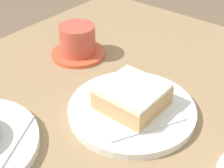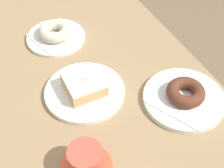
{
  "view_description": "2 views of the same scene",
  "coord_description": "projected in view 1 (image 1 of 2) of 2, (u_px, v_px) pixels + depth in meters",
  "views": [
    {
      "loc": [
        -0.13,
        0.4,
        1.16
      ],
      "look_at": [
        0.16,
        0.04,
        0.83
      ],
      "focal_mm": 51.89,
      "sensor_mm": 36.0,
      "label": 1
    },
    {
      "loc": [
        0.69,
        -0.16,
        1.46
      ],
      "look_at": [
        0.14,
        0.11,
        0.81
      ],
      "focal_mm": 51.21,
      "sensor_mm": 36.0,
      "label": 2
    }
  ],
  "objects": [
    {
      "name": "table",
      "position": [
        195.0,
        161.0,
        0.58
      ],
      "size": [
        1.09,
        0.81,
        0.78
      ],
      "color": "#9B7B55",
      "rests_on": "ground_plane"
    },
    {
      "name": "napkin_glazed_square",
      "position": [
        132.0,
        106.0,
        0.57
      ],
      "size": [
        0.19,
        0.19,
        0.0
      ],
      "primitive_type": "cube",
      "rotation": [
        0.0,
        0.0,
        -0.49
      ],
      "color": "white",
      "rests_on": "plate_glazed_square"
    },
    {
      "name": "donut_glazed_square",
      "position": [
        132.0,
        96.0,
        0.56
      ],
      "size": [
        0.1,
        0.1,
        0.04
      ],
      "color": "tan",
      "rests_on": "napkin_glazed_square"
    },
    {
      "name": "coffee_cup",
      "position": [
        78.0,
        42.0,
        0.73
      ],
      "size": [
        0.12,
        0.12,
        0.07
      ],
      "color": "#DE5534",
      "rests_on": "table"
    },
    {
      "name": "plate_glazed_square",
      "position": [
        132.0,
        109.0,
        0.57
      ],
      "size": [
        0.23,
        0.23,
        0.01
      ],
      "primitive_type": "cylinder",
      "color": "white",
      "rests_on": "table"
    }
  ]
}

